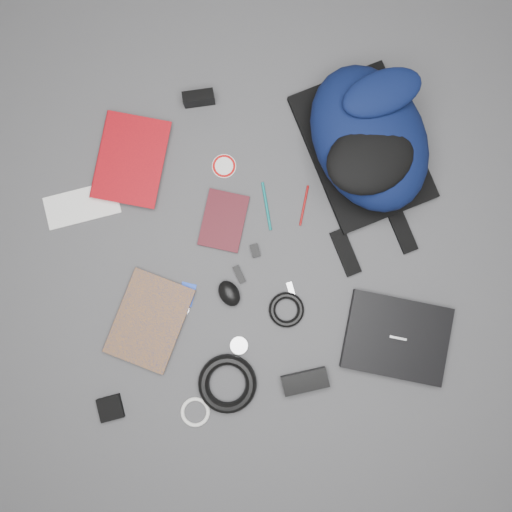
{
  "coord_description": "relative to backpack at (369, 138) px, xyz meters",
  "views": [
    {
      "loc": [
        -0.01,
        -0.1,
        1.62
      ],
      "look_at": [
        0.0,
        0.0,
        0.02
      ],
      "focal_mm": 35.0,
      "sensor_mm": 36.0,
      "label": 1
    }
  ],
  "objects": [
    {
      "name": "usb_black",
      "position": [
        -0.45,
        -0.37,
        -0.1
      ],
      "size": [
        0.04,
        0.06,
        0.01
      ],
      "primitive_type": "cube",
      "rotation": [
        0.0,
        0.0,
        0.34
      ],
      "color": "black",
      "rests_on": "ground"
    },
    {
      "name": "backpack",
      "position": [
        0.0,
        0.0,
        0.0
      ],
      "size": [
        0.49,
        0.61,
        0.22
      ],
      "primitive_type": null,
      "rotation": [
        0.0,
        0.0,
        0.27
      ],
      "color": "black",
      "rests_on": "ground"
    },
    {
      "name": "cable_coil",
      "position": [
        -0.31,
        -0.5,
        -0.1
      ],
      "size": [
        0.14,
        0.14,
        0.02
      ],
      "primitive_type": "torus",
      "rotation": [
        0.0,
        0.0,
        0.21
      ],
      "color": "black",
      "rests_on": "ground"
    },
    {
      "name": "envelope",
      "position": [
        -0.93,
        -0.09,
        -0.11
      ],
      "size": [
        0.25,
        0.14,
        0.0
      ],
      "primitive_type": "cube",
      "rotation": [
        0.0,
        0.0,
        0.14
      ],
      "color": "white",
      "rests_on": "ground"
    },
    {
      "name": "headphone_left",
      "position": [
        -0.64,
        -0.46,
        -0.11
      ],
      "size": [
        0.06,
        0.06,
        0.01
      ],
      "primitive_type": "cylinder",
      "rotation": [
        0.0,
        0.0,
        0.39
      ],
      "color": "silver",
      "rests_on": "ground"
    },
    {
      "name": "laptop",
      "position": [
        0.03,
        -0.63,
        -0.09
      ],
      "size": [
        0.38,
        0.34,
        0.03
      ],
      "primitive_type": "cube",
      "rotation": [
        0.0,
        0.0,
        -0.31
      ],
      "color": "black",
      "rests_on": "ground"
    },
    {
      "name": "mouse",
      "position": [
        -0.48,
        -0.43,
        -0.09
      ],
      "size": [
        0.09,
        0.11,
        0.05
      ],
      "primitive_type": "ellipsoid",
      "rotation": [
        0.0,
        0.0,
        0.43
      ],
      "color": "black",
      "rests_on": "ground"
    },
    {
      "name": "power_cord_coil",
      "position": [
        -0.52,
        -0.71,
        -0.09
      ],
      "size": [
        0.24,
        0.24,
        0.04
      ],
      "primitive_type": "torus",
      "rotation": [
        0.0,
        0.0,
        0.34
      ],
      "color": "black",
      "rests_on": "ground"
    },
    {
      "name": "sticker_disc",
      "position": [
        -0.46,
        -0.01,
        -0.11
      ],
      "size": [
        0.09,
        0.09,
        0.0
      ],
      "primitive_type": "cylinder",
      "rotation": [
        0.0,
        0.0,
        0.19
      ],
      "color": "white",
      "rests_on": "ground"
    },
    {
      "name": "comic_book",
      "position": [
        -0.84,
        -0.44,
        -0.1
      ],
      "size": [
        0.32,
        0.35,
        0.02
      ],
      "primitive_type": "imported",
      "rotation": [
        0.0,
        0.0,
        -0.47
      ],
      "color": "#CA780E",
      "rests_on": "ground"
    },
    {
      "name": "compact_camera",
      "position": [
        -0.52,
        0.22,
        -0.08
      ],
      "size": [
        0.1,
        0.04,
        0.06
      ],
      "primitive_type": "cube",
      "rotation": [
        0.0,
        0.0,
        0.03
      ],
      "color": "black",
      "rests_on": "ground"
    },
    {
      "name": "pouch",
      "position": [
        -0.9,
        -0.75,
        -0.1
      ],
      "size": [
        0.09,
        0.09,
        0.02
      ],
      "primitive_type": "cube",
      "rotation": [
        0.0,
        0.0,
        0.15
      ],
      "color": "black",
      "rests_on": "ground"
    },
    {
      "name": "pen_red",
      "position": [
        -0.21,
        -0.17,
        -0.11
      ],
      "size": [
        0.05,
        0.13,
        0.01
      ],
      "primitive_type": "cylinder",
      "rotation": [
        1.57,
        0.0,
        -0.31
      ],
      "color": "maroon",
      "rests_on": "ground"
    },
    {
      "name": "id_badge",
      "position": [
        -0.62,
        -0.42,
        -0.11
      ],
      "size": [
        0.07,
        0.09,
        0.0
      ],
      "primitive_type": "cube",
      "rotation": [
        0.0,
        0.0,
        -0.34
      ],
      "color": "blue",
      "rests_on": "ground"
    },
    {
      "name": "white_cable_coil",
      "position": [
        -0.63,
        -0.79,
        -0.1
      ],
      "size": [
        0.1,
        0.1,
        0.01
      ],
      "primitive_type": "torus",
      "rotation": [
        0.0,
        0.0,
        -0.08
      ],
      "color": "white",
      "rests_on": "ground"
    },
    {
      "name": "key_fob",
      "position": [
        -0.39,
        -0.3,
        -0.1
      ],
      "size": [
        0.03,
        0.05,
        0.01
      ],
      "primitive_type": "cube",
      "rotation": [
        0.0,
        0.0,
        0.15
      ],
      "color": "black",
      "rests_on": "ground"
    },
    {
      "name": "textbook_red",
      "position": [
        -0.86,
        0.07,
        -0.09
      ],
      "size": [
        0.29,
        0.34,
        0.03
      ],
      "primitive_type": "imported",
      "rotation": [
        0.0,
        0.0,
        -0.3
      ],
      "color": "maroon",
      "rests_on": "ground"
    },
    {
      "name": "ground",
      "position": [
        -0.39,
        -0.32,
        -0.11
      ],
      "size": [
        4.0,
        4.0,
        0.0
      ],
      "primitive_type": "plane",
      "color": "#4F4F51",
      "rests_on": "ground"
    },
    {
      "name": "dvd_case",
      "position": [
        -0.48,
        -0.19,
        -0.1
      ],
      "size": [
        0.19,
        0.22,
        0.01
      ],
      "primitive_type": "cube",
      "rotation": [
        0.0,
        0.0,
        -0.32
      ],
      "color": "#380A10",
      "rests_on": "ground"
    },
    {
      "name": "pen_teal",
      "position": [
        -0.33,
        -0.16,
        -0.11
      ],
      "size": [
        0.02,
        0.16,
        0.01
      ],
      "primitive_type": "cylinder",
      "rotation": [
        1.57,
        0.0,
        0.06
      ],
      "color": "#0B6A69",
      "rests_on": "ground"
    },
    {
      "name": "usb_silver",
      "position": [
        -0.29,
        -0.43,
        -0.11
      ],
      "size": [
        0.03,
        0.05,
        0.01
      ],
      "primitive_type": "cube",
      "rotation": [
        0.0,
        0.0,
        0.16
      ],
      "color": "silver",
      "rests_on": "ground"
    },
    {
      "name": "power_brick",
      "position": [
        -0.28,
        -0.73,
        -0.09
      ],
      "size": [
        0.15,
        0.08,
        0.04
      ],
      "primitive_type": "cube",
      "rotation": [
        0.0,
        0.0,
        0.11
      ],
      "color": "black",
      "rests_on": "ground"
    },
    {
      "name": "headphone_right",
      "position": [
        -0.47,
        -0.6,
        -0.1
      ],
      "size": [
        0.06,
        0.06,
        0.01
      ],
      "primitive_type": "cylinder",
      "rotation": [
        0.0,
        0.0,
        0.05
      ],
      "color": "silver",
      "rests_on": "ground"
    }
  ]
}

